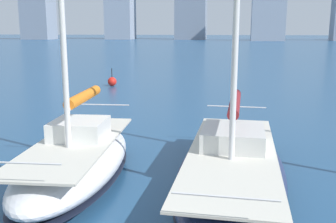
% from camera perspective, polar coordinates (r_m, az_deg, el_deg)
% --- Properties ---
extents(sailboat_maroon, '(3.26, 9.37, 10.41)m').
position_cam_1_polar(sailboat_maroon, '(11.53, 9.23, -7.71)').
color(sailboat_maroon, navy).
rests_on(sailboat_maroon, ground).
extents(sailboat_orange, '(3.05, 7.29, 12.34)m').
position_cam_1_polar(sailboat_orange, '(11.95, -13.15, -6.53)').
color(sailboat_orange, white).
rests_on(sailboat_orange, ground).
extents(channel_buoy, '(0.70, 0.70, 1.40)m').
position_cam_1_polar(channel_buoy, '(31.55, -8.12, 4.34)').
color(channel_buoy, red).
rests_on(channel_buoy, ground).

